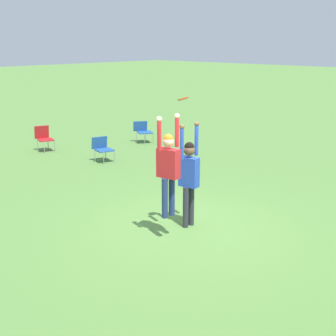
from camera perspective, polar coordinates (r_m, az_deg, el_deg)
The scene contains 7 objects.
ground_plane at distance 9.95m, azimuth 2.45°, elevation -7.17°, with size 120.00×120.00×0.00m, color #56843D.
person_jumping at distance 8.92m, azimuth 0.04°, elevation 0.46°, with size 0.59×0.46×2.01m.
person_defending at distance 9.61m, azimuth 2.57°, elevation -0.53°, with size 0.55×0.43×2.21m.
frisbee at distance 8.91m, azimuth 1.85°, elevation 8.42°, with size 0.22×0.21×0.09m.
camping_chair_0 at distance 17.09m, azimuth -14.89°, elevation 3.73°, with size 0.64×0.70×0.89m.
camping_chair_1 at distance 17.94m, azimuth -3.07°, elevation 4.64°, with size 0.74×0.81×0.81m.
camping_chair_2 at distance 15.23m, azimuth -8.01°, elevation 2.52°, with size 0.64×0.69×0.80m.
Camera 1 is at (-6.96, -6.00, 3.81)m, focal length 50.00 mm.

